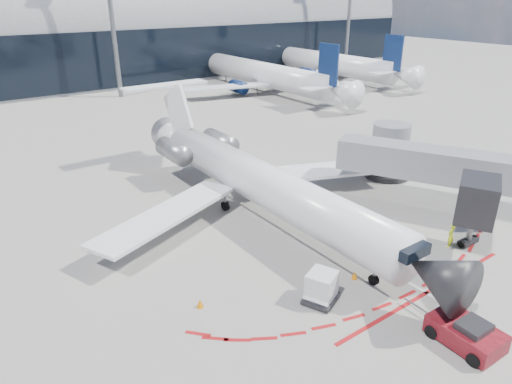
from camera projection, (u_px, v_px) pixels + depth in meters
ground at (292, 216)px, 33.62m from camera, size 260.00×260.00×0.00m
apron_centerline at (276, 207)px, 35.10m from camera, size 0.25×40.00×0.01m
apron_stop_bar at (426, 293)px, 25.08m from camera, size 14.00×0.25×0.01m
terminal_building at (51, 34)px, 78.46m from camera, size 150.00×24.15×24.00m
jet_bridge at (415, 163)px, 35.41m from camera, size 10.03×15.20×4.90m
light_mast_centre at (111, 12)px, 66.92m from camera, size 0.70×0.70×25.00m
light_mast_east at (350, 6)px, 93.65m from camera, size 0.70×0.70×25.00m
regional_jet at (255, 179)px, 33.31m from camera, size 25.73×31.73×7.95m
pushback_tug at (466, 333)px, 21.27m from camera, size 2.29×5.15×1.33m
ramp_worker at (451, 235)px, 29.33m from camera, size 0.65×0.48×1.64m
uld_container at (321, 287)px, 24.10m from camera, size 2.31×2.17×1.73m
safety_cone_left at (200, 303)px, 23.84m from camera, size 0.36×0.36×0.50m
safety_cone_right at (355, 275)px, 26.24m from camera, size 0.35×0.35×0.49m
bg_airliner_0 at (265, 57)px, 73.41m from camera, size 34.06×36.07×11.02m
bg_airliner_1 at (329, 48)px, 85.17m from camera, size 34.28×36.30×11.09m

